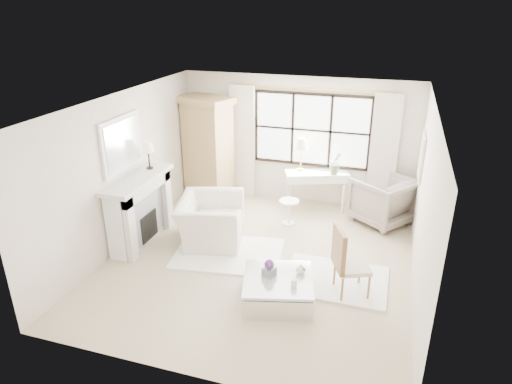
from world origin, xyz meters
TOP-DOWN VIEW (x-y plane):
  - floor at (0.00, 0.00)m, footprint 5.50×5.50m
  - ceiling at (0.00, 0.00)m, footprint 5.50×5.50m
  - wall_back at (0.00, 2.75)m, footprint 5.00×0.00m
  - wall_front at (0.00, -2.75)m, footprint 5.00×0.00m
  - wall_left at (-2.50, 0.00)m, footprint 0.00×5.50m
  - wall_right at (2.50, 0.00)m, footprint 0.00×5.50m
  - window_pane at (0.30, 2.73)m, footprint 2.40×0.02m
  - window_frame at (0.30, 2.72)m, footprint 2.50×0.04m
  - curtain_rod at (0.30, 2.67)m, footprint 3.30×0.04m
  - curtain_left at (-1.20, 2.65)m, footprint 0.55×0.10m
  - curtain_right at (1.80, 2.65)m, footprint 0.55×0.10m
  - fireplace at (-2.27, 0.00)m, footprint 0.58×1.66m
  - mirror_frame at (-2.47, 0.00)m, footprint 0.05×1.15m
  - mirror_glass at (-2.44, 0.00)m, footprint 0.02×1.00m
  - art_frame at (2.47, 1.70)m, footprint 0.04×0.62m
  - art_canvas at (2.45, 1.70)m, footprint 0.01×0.52m
  - mantel_lamp at (-2.24, 0.45)m, footprint 0.22×0.22m
  - armoire at (-1.89, 2.34)m, footprint 1.29×1.03m
  - console_table at (0.52, 2.41)m, footprint 1.38×0.88m
  - console_lamp at (0.16, 2.43)m, footprint 0.28×0.28m
  - orchid_plant at (0.89, 2.42)m, footprint 0.34×0.33m
  - side_table at (0.16, 1.47)m, footprint 0.40×0.40m
  - rug_left at (-0.57, 0.01)m, footprint 2.01×1.55m
  - rug_right at (1.33, -0.24)m, footprint 1.61×1.21m
  - club_armchair at (-1.05, 0.38)m, footprint 1.37×1.48m
  - wingback_chair at (1.89, 2.11)m, footprint 1.43×1.43m
  - french_chair at (1.57, -0.52)m, footprint 0.64×0.63m
  - coffee_table at (0.59, -1.00)m, footprint 1.22×1.22m
  - planter_box at (0.45, -0.98)m, footprint 0.21×0.21m
  - planter_flowers at (0.45, -0.98)m, footprint 0.14×0.14m
  - pillar_candle at (0.86, -1.15)m, footprint 0.09×0.09m
  - coffee_vase at (0.88, -0.78)m, footprint 0.15×0.15m

SIDE VIEW (x-z plane):
  - floor at x=0.00m, z-range 0.00..0.00m
  - rug_right at x=1.33m, z-range 0.00..0.03m
  - rug_left at x=-0.57m, z-range 0.00..0.03m
  - coffee_table at x=0.59m, z-range -0.01..0.37m
  - french_chair at x=1.57m, z-range -0.23..0.85m
  - side_table at x=0.16m, z-range 0.08..0.58m
  - console_table at x=0.52m, z-range 0.00..0.80m
  - club_armchair at x=-1.05m, z-range 0.00..0.82m
  - pillar_candle at x=0.86m, z-range 0.38..0.50m
  - planter_box at x=0.45m, z-range 0.38..0.50m
  - coffee_vase at x=0.88m, z-range 0.38..0.54m
  - wingback_chair at x=1.89m, z-range 0.00..0.94m
  - planter_flowers at x=0.45m, z-range 0.50..0.65m
  - fireplace at x=-2.27m, z-range 0.02..1.28m
  - orchid_plant at x=0.89m, z-range 0.80..1.29m
  - armoire at x=-1.89m, z-range 0.02..2.26m
  - curtain_left at x=-1.20m, z-range 0.00..2.47m
  - curtain_right at x=1.80m, z-range 0.00..2.47m
  - wall_left at x=-2.50m, z-range -1.40..4.10m
  - wall_right at x=2.50m, z-range -1.40..4.10m
  - wall_back at x=0.00m, z-range -1.15..3.85m
  - wall_front at x=0.00m, z-range -1.15..3.85m
  - console_lamp at x=0.16m, z-range 1.01..1.70m
  - art_frame at x=2.47m, z-range 1.14..1.96m
  - art_canvas at x=2.45m, z-range 1.19..1.91m
  - window_pane at x=0.30m, z-range 0.85..2.35m
  - window_frame at x=0.30m, z-range 0.85..2.35m
  - mantel_lamp at x=-2.24m, z-range 1.40..1.91m
  - mirror_frame at x=-2.47m, z-range 1.37..2.31m
  - mirror_glass at x=-2.44m, z-range 1.44..2.24m
  - curtain_rod at x=0.30m, z-range 2.45..2.49m
  - ceiling at x=0.00m, z-range 2.70..2.70m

